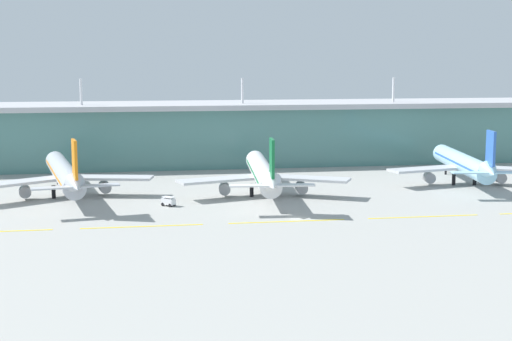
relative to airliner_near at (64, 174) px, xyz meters
name	(u,v)px	position (x,y,z in m)	size (l,w,h in m)	color
ground_plane	(296,218)	(57.78, -38.43, -6.45)	(600.00, 600.00, 0.00)	#9E9E99
terminal_building	(240,133)	(57.78, 58.67, 4.96)	(288.00, 34.00, 31.42)	slate
airliner_near	(64,174)	(0.00, 0.00, 0.00)	(48.01, 66.04, 18.90)	#ADB2BC
airliner_middle	(263,173)	(54.84, -7.05, 0.00)	(48.63, 62.92, 18.90)	silver
airliner_far	(463,164)	(118.72, 2.00, -0.01)	(48.28, 59.28, 18.90)	#9ED1EA
taxiway_stripe_mid_west	(142,226)	(20.78, -41.79, -6.43)	(28.00, 0.70, 0.04)	yellow
taxiway_stripe_centre	(287,221)	(54.78, -41.79, -6.43)	(28.00, 0.70, 0.04)	yellow
taxiway_stripe_mid_east	(423,217)	(88.78, -41.79, -6.43)	(28.00, 0.70, 0.04)	yellow
baggage_cart	(168,201)	(27.91, -18.23, -5.19)	(3.85, 3.79, 2.48)	silver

